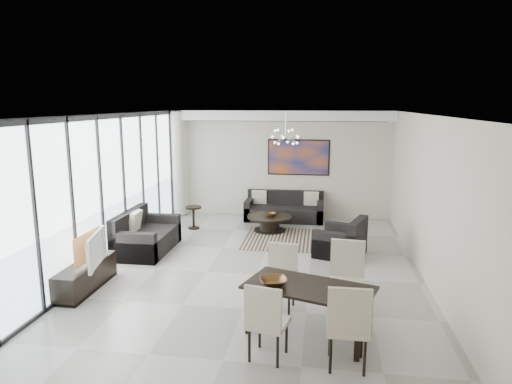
% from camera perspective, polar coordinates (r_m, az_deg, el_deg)
% --- Properties ---
extents(room_shell, '(6.00, 9.00, 2.90)m').
position_cam_1_polar(room_shell, '(8.06, 3.33, -0.79)').
color(room_shell, '#A8A39B').
rests_on(room_shell, ground).
extents(window_wall, '(0.37, 8.95, 2.90)m').
position_cam_1_polar(window_wall, '(8.97, -18.30, -0.01)').
color(window_wall, silver).
rests_on(window_wall, floor).
extents(soffit, '(5.98, 0.40, 0.26)m').
position_cam_1_polar(soffit, '(12.22, 3.01, 9.51)').
color(soffit, white).
rests_on(soffit, room_shell).
extents(painting, '(1.68, 0.04, 0.98)m').
position_cam_1_polar(painting, '(12.43, 5.33, 4.33)').
color(painting, '#B55219').
rests_on(painting, room_shell).
extents(chandelier, '(0.66, 0.66, 0.71)m').
position_cam_1_polar(chandelier, '(10.42, 3.71, 6.91)').
color(chandelier, silver).
rests_on(chandelier, room_shell).
extents(rug, '(2.42, 1.86, 0.01)m').
position_cam_1_polar(rug, '(10.62, 5.17, -5.93)').
color(rug, black).
rests_on(rug, floor).
extents(coffee_table, '(1.10, 1.10, 0.39)m').
position_cam_1_polar(coffee_table, '(11.23, 1.71, -3.81)').
color(coffee_table, black).
rests_on(coffee_table, floor).
extents(bowl_coffee, '(0.27, 0.27, 0.08)m').
position_cam_1_polar(bowl_coffee, '(11.16, 1.91, -2.81)').
color(bowl_coffee, brown).
rests_on(bowl_coffee, coffee_table).
extents(sofa_main, '(2.08, 0.85, 0.75)m').
position_cam_1_polar(sofa_main, '(12.30, 3.57, -2.32)').
color(sofa_main, black).
rests_on(sofa_main, floor).
extents(loveseat, '(0.96, 1.71, 0.86)m').
position_cam_1_polar(loveseat, '(10.02, -13.73, -5.56)').
color(loveseat, black).
rests_on(loveseat, floor).
extents(armchair, '(1.16, 1.19, 0.80)m').
position_cam_1_polar(armchair, '(9.62, 10.69, -6.24)').
color(armchair, black).
rests_on(armchair, floor).
extents(side_table, '(0.41, 0.41, 0.56)m').
position_cam_1_polar(side_table, '(11.51, -7.83, -2.71)').
color(side_table, black).
rests_on(side_table, floor).
extents(tv_console, '(0.41, 1.46, 0.46)m').
position_cam_1_polar(tv_console, '(8.34, -20.50, -9.84)').
color(tv_console, black).
rests_on(tv_console, floor).
extents(television, '(0.33, 0.97, 0.56)m').
position_cam_1_polar(television, '(8.05, -19.94, -6.74)').
color(television, gray).
rests_on(television, tv_console).
extents(dining_table, '(1.87, 1.33, 0.70)m').
position_cam_1_polar(dining_table, '(6.29, 6.64, -12.35)').
color(dining_table, black).
rests_on(dining_table, floor).
extents(dining_chair_sw, '(0.55, 0.55, 1.00)m').
position_cam_1_polar(dining_chair_sw, '(5.68, 1.23, -15.41)').
color(dining_chair_sw, beige).
rests_on(dining_chair_sw, floor).
extents(dining_chair_se, '(0.50, 0.50, 1.08)m').
position_cam_1_polar(dining_chair_se, '(5.58, 11.47, -15.59)').
color(dining_chair_se, beige).
rests_on(dining_chair_se, floor).
extents(dining_chair_nw, '(0.51, 0.51, 0.99)m').
position_cam_1_polar(dining_chair_nw, '(7.09, 3.18, -9.90)').
color(dining_chair_nw, beige).
rests_on(dining_chair_nw, floor).
extents(dining_chair_ne, '(0.55, 0.55, 1.10)m').
position_cam_1_polar(dining_chair_ne, '(7.01, 11.28, -9.79)').
color(dining_chair_ne, beige).
rests_on(dining_chair_ne, floor).
extents(bowl_dining, '(0.45, 0.45, 0.09)m').
position_cam_1_polar(bowl_dining, '(6.25, 2.19, -11.11)').
color(bowl_dining, brown).
rests_on(bowl_dining, dining_table).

